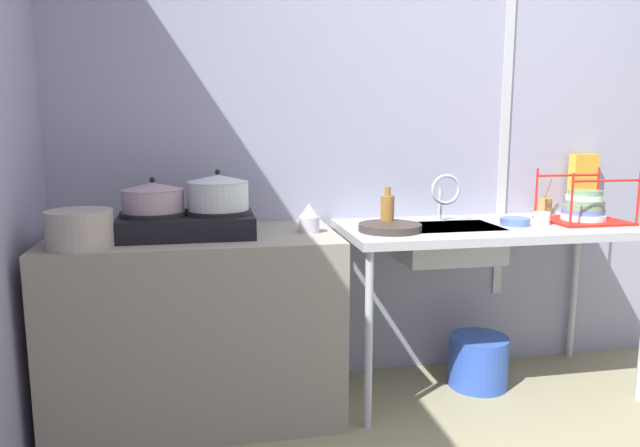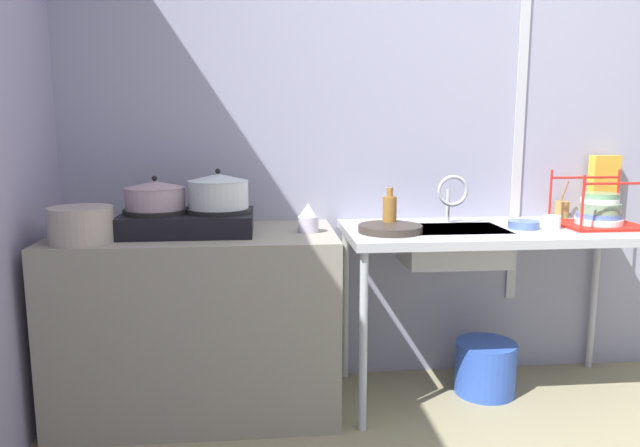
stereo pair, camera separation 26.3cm
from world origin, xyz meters
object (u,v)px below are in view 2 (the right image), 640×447
at_px(faucet, 452,193).
at_px(bottle_by_sink, 390,212).
at_px(cup_by_rack, 552,222).
at_px(bucket_on_floor, 485,368).
at_px(small_bowl_on_drainboard, 524,225).
at_px(percolator, 308,218).
at_px(pot_beside_stove, 81,225).
at_px(sink_basin, 453,246).
at_px(stove, 188,221).
at_px(cereal_box, 603,186).
at_px(pot_on_right_burner, 218,191).
at_px(utensil_jar, 562,209).
at_px(pot_on_left_burner, 155,195).
at_px(frying_pan, 390,229).
at_px(dish_rack, 600,212).

xyz_separation_m(faucet, bottle_by_sink, (-0.34, -0.10, -0.07)).
height_order(cup_by_rack, bucket_on_floor, cup_by_rack).
bearing_deg(small_bowl_on_drainboard, bottle_by_sink, 174.78).
bearing_deg(percolator, bucket_on_floor, 3.76).
height_order(pot_beside_stove, sink_basin, pot_beside_stove).
height_order(stove, cereal_box, cereal_box).
bearing_deg(small_bowl_on_drainboard, faucet, 151.78).
relative_size(pot_on_right_burner, utensil_jar, 1.38).
distance_m(sink_basin, bottle_by_sink, 0.35).
bearing_deg(percolator, pot_on_left_burner, 177.19).
xyz_separation_m(frying_pan, cereal_box, (1.22, 0.35, 0.15)).
bearing_deg(percolator, faucet, 12.71).
bearing_deg(sink_basin, cup_by_rack, -5.91).
height_order(dish_rack, cup_by_rack, dish_rack).
xyz_separation_m(pot_on_left_burner, bucket_on_floor, (1.58, 0.03, -0.90)).
distance_m(faucet, dish_rack, 0.71).
bearing_deg(cup_by_rack, frying_pan, -178.40).
bearing_deg(pot_on_right_burner, faucet, 6.55).
bearing_deg(utensil_jar, pot_on_right_burner, -171.47).
relative_size(cup_by_rack, small_bowl_on_drainboard, 0.54).
distance_m(pot_on_left_burner, frying_pan, 1.08).
height_order(stove, pot_on_right_burner, pot_on_right_burner).
xyz_separation_m(sink_basin, bucket_on_floor, (0.20, 0.03, -0.64)).
relative_size(cup_by_rack, bucket_on_floor, 0.26).
relative_size(pot_beside_stove, cup_by_rack, 3.32).
distance_m(pot_on_right_burner, cup_by_rack, 1.57).
relative_size(percolator, cereal_box, 0.41).
xyz_separation_m(stove, sink_basin, (1.24, -0.00, -0.14)).
height_order(pot_on_left_burner, small_bowl_on_drainboard, pot_on_left_burner).
distance_m(pot_on_right_burner, percolator, 0.43).
bearing_deg(utensil_jar, faucet, -168.04).
bearing_deg(dish_rack, stove, 179.83).
height_order(pot_on_right_burner, cereal_box, cereal_box).
distance_m(bottle_by_sink, bucket_on_floor, 0.95).
distance_m(cup_by_rack, utensil_jar, 0.38).
relative_size(stove, faucet, 2.41).
height_order(stove, bucket_on_floor, stove).
height_order(pot_on_left_burner, sink_basin, pot_on_left_burner).
height_order(percolator, sink_basin, percolator).
relative_size(pot_on_left_burner, pot_on_right_burner, 0.98).
relative_size(percolator, small_bowl_on_drainboard, 0.93).
height_order(pot_beside_stove, cereal_box, cereal_box).
relative_size(percolator, cup_by_rack, 1.71).
distance_m(small_bowl_on_drainboard, utensil_jar, 0.45).
bearing_deg(utensil_jar, bucket_on_floor, -152.98).
height_order(small_bowl_on_drainboard, cereal_box, cereal_box).
bearing_deg(small_bowl_on_drainboard, stove, 178.84).
height_order(pot_on_left_burner, cereal_box, cereal_box).
xyz_separation_m(pot_beside_stove, bottle_by_sink, (1.35, 0.22, 0.01)).
bearing_deg(sink_basin, faucet, 76.88).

